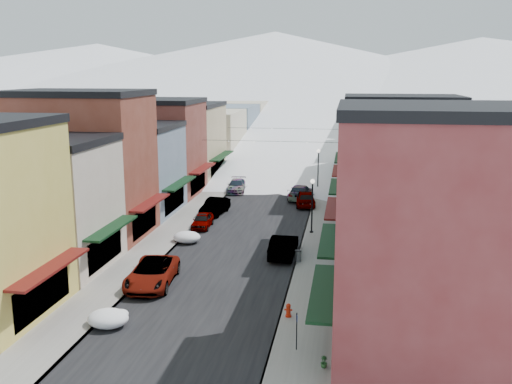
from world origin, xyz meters
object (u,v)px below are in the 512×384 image
(car_silver_sedan, at_px, (202,220))
(streetlamp_near, at_px, (312,199))
(car_dark_hatch, at_px, (215,207))
(car_green_sedan, at_px, (283,246))
(trash_can, at_px, (298,256))
(car_white_suv, at_px, (152,273))
(fire_hydrant, at_px, (288,311))

(car_silver_sedan, xyz_separation_m, streetlamp_near, (9.98, -0.51, 2.48))
(car_dark_hatch, height_order, car_green_sedan, car_green_sedan)
(car_silver_sedan, xyz_separation_m, trash_can, (9.50, -8.51, -0.08))
(streetlamp_near, bearing_deg, trash_can, -93.46)
(car_white_suv, distance_m, streetlamp_near, 17.14)
(car_green_sedan, relative_size, trash_can, 5.95)
(car_white_suv, bearing_deg, car_dark_hatch, 85.61)
(car_white_suv, xyz_separation_m, car_green_sedan, (7.95, 7.44, -0.00))
(car_dark_hatch, bearing_deg, fire_hydrant, -60.39)
(car_green_sedan, height_order, trash_can, car_green_sedan)
(fire_hydrant, relative_size, streetlamp_near, 0.17)
(car_green_sedan, xyz_separation_m, fire_hydrant, (1.58, -11.33, -0.32))
(car_white_suv, relative_size, car_dark_hatch, 1.24)
(car_green_sedan, height_order, streetlamp_near, streetlamp_near)
(streetlamp_near, bearing_deg, fire_hydrant, -90.52)
(trash_can, relative_size, streetlamp_near, 0.18)
(car_green_sedan, relative_size, fire_hydrant, 6.37)
(car_green_sedan, distance_m, fire_hydrant, 11.44)
(trash_can, bearing_deg, fire_hydrant, -88.12)
(car_green_sedan, bearing_deg, car_white_suv, 44.26)
(fire_hydrant, distance_m, streetlamp_near, 18.02)
(car_silver_sedan, bearing_deg, streetlamp_near, -5.51)
(car_green_sedan, height_order, fire_hydrant, car_green_sedan)
(car_white_suv, xyz_separation_m, fire_hydrant, (9.53, -3.88, -0.32))
(car_white_suv, distance_m, car_green_sedan, 10.89)
(car_dark_hatch, height_order, streetlamp_near, streetlamp_near)
(car_white_suv, height_order, car_silver_sedan, car_white_suv)
(car_dark_hatch, relative_size, car_green_sedan, 0.96)
(car_silver_sedan, bearing_deg, fire_hydrant, -64.41)
(car_white_suv, xyz_separation_m, car_silver_sedan, (-0.29, 14.45, -0.17))
(car_green_sedan, bearing_deg, car_silver_sedan, -39.21)
(fire_hydrant, bearing_deg, streetlamp_near, 89.48)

